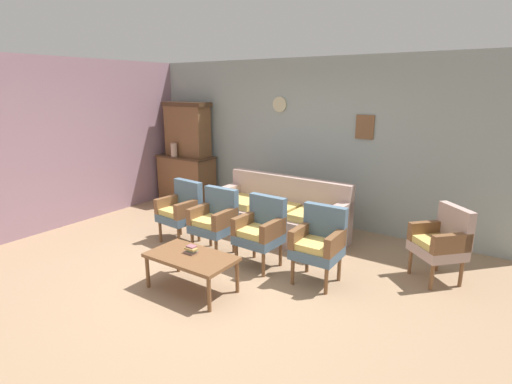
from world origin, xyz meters
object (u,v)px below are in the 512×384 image
(side_cabinet, at_px, (187,179))
(vase_on_cabinet, at_px, (174,150))
(armchair_near_cabinet, at_px, (319,241))
(coffee_table, at_px, (191,259))
(armchair_by_doorway, at_px, (181,209))
(book_stack_on_table, at_px, (191,250))
(armchair_row_middle, at_px, (261,229))
(wingback_chair_by_fireplace, at_px, (442,240))
(armchair_near_couch_end, at_px, (215,219))
(floral_couch, at_px, (279,216))

(side_cabinet, xyz_separation_m, vase_on_cabinet, (-0.13, -0.18, 0.59))
(vase_on_cabinet, relative_size, armchair_near_cabinet, 0.29)
(side_cabinet, relative_size, coffee_table, 1.16)
(side_cabinet, bearing_deg, coffee_table, -45.60)
(armchair_by_doorway, xyz_separation_m, coffee_table, (1.15, -1.02, -0.12))
(book_stack_on_table, bearing_deg, coffee_table, -50.37)
(armchair_near_cabinet, distance_m, coffee_table, 1.48)
(side_cabinet, distance_m, armchair_row_middle, 3.29)
(armchair_by_doorway, height_order, wingback_chair_by_fireplace, same)
(armchair_row_middle, distance_m, wingback_chair_by_fireplace, 2.15)
(side_cabinet, height_order, book_stack_on_table, side_cabinet)
(armchair_near_couch_end, bearing_deg, armchair_row_middle, 0.90)
(side_cabinet, distance_m, floral_couch, 2.59)
(coffee_table, relative_size, book_stack_on_table, 6.77)
(vase_on_cabinet, bearing_deg, coffee_table, -42.17)
(side_cabinet, xyz_separation_m, armchair_by_doorway, (1.41, -1.59, 0.03))
(wingback_chair_by_fireplace, distance_m, coffee_table, 2.91)
(vase_on_cabinet, distance_m, armchair_near_couch_end, 2.74)
(armchair_near_cabinet, bearing_deg, armchair_row_middle, -178.06)
(vase_on_cabinet, xyz_separation_m, book_stack_on_table, (2.65, -2.39, -0.60))
(armchair_near_couch_end, height_order, book_stack_on_table, armchair_near_couch_end)
(coffee_table, distance_m, book_stack_on_table, 0.11)
(floral_couch, distance_m, book_stack_on_table, 1.95)
(wingback_chair_by_fireplace, bearing_deg, vase_on_cabinet, 173.04)
(side_cabinet, distance_m, armchair_near_couch_end, 2.68)
(wingback_chair_by_fireplace, distance_m, book_stack_on_table, 2.91)
(floral_couch, bearing_deg, side_cabinet, 166.14)
(coffee_table, bearing_deg, armchair_near_cabinet, 42.49)
(armchair_by_doorway, distance_m, armchair_near_couch_end, 0.71)
(armchair_near_couch_end, bearing_deg, side_cabinet, 141.86)
(wingback_chair_by_fireplace, xyz_separation_m, book_stack_on_table, (-2.30, -1.78, -0.04))
(side_cabinet, relative_size, book_stack_on_table, 7.81)
(floral_couch, height_order, armchair_near_couch_end, same)
(vase_on_cabinet, xyz_separation_m, armchair_by_doorway, (1.54, -1.41, -0.56))
(armchair_near_cabinet, bearing_deg, floral_couch, 138.67)
(coffee_table, bearing_deg, floral_couch, 91.36)
(armchair_near_cabinet, height_order, book_stack_on_table, armchair_near_cabinet)
(armchair_by_doorway, height_order, armchair_row_middle, same)
(armchair_row_middle, distance_m, coffee_table, 1.02)
(coffee_table, bearing_deg, wingback_chair_by_fireplace, 38.99)
(armchair_by_doorway, height_order, book_stack_on_table, armchair_by_doorway)
(armchair_near_couch_end, bearing_deg, armchair_near_cabinet, 1.44)
(coffee_table, bearing_deg, armchair_near_couch_end, 115.19)
(armchair_by_doorway, xyz_separation_m, armchair_near_couch_end, (0.70, -0.07, 0.00))
(side_cabinet, xyz_separation_m, book_stack_on_table, (2.52, -2.56, -0.01))
(side_cabinet, bearing_deg, armchair_near_couch_end, -38.14)
(armchair_near_couch_end, height_order, coffee_table, armchair_near_couch_end)
(vase_on_cabinet, height_order, wingback_chair_by_fireplace, vase_on_cabinet)
(floral_couch, bearing_deg, armchair_by_doorway, -138.75)
(vase_on_cabinet, xyz_separation_m, wingback_chair_by_fireplace, (4.95, -0.60, -0.56))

